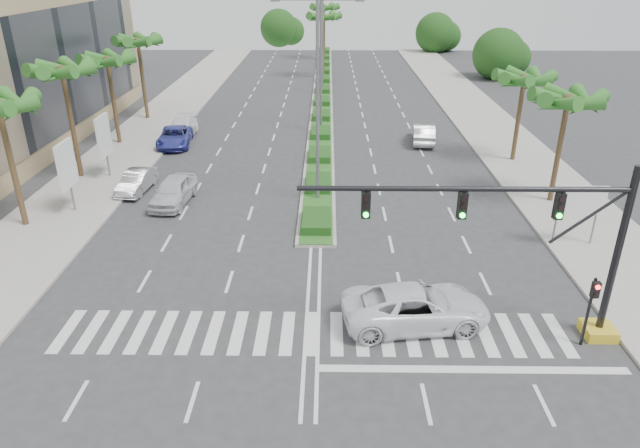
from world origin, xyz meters
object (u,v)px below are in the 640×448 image
object	(u,v)px
car_parked_d	(182,128)
car_right	(424,133)
car_parked_c	(175,137)
car_crossing	(416,306)
car_parked_a	(173,191)
car_parked_b	(137,181)

from	to	relation	value
car_parked_d	car_right	xyz separation A→B (m)	(20.30, -1.40, 0.04)
car_parked_d	car_right	size ratio (longest dim) A/B	1.08
car_parked_c	car_crossing	xyz separation A→B (m)	(16.04, -24.86, 0.11)
car_right	car_crossing	bearing A→B (deg)	87.62
car_parked_a	car_right	distance (m)	21.83
car_crossing	car_right	bearing A→B (deg)	-16.50
car_parked_a	car_parked_d	world-z (taller)	car_parked_a
car_parked_b	car_parked_d	xyz separation A→B (m)	(0.00, 12.60, 0.08)
car_parked_b	car_right	size ratio (longest dim) A/B	0.85
car_parked_a	car_crossing	world-z (taller)	car_crossing
car_parked_a	car_parked_b	world-z (taller)	car_parked_a
car_parked_d	car_parked_c	bearing A→B (deg)	-90.27
car_parked_c	car_parked_d	size ratio (longest dim) A/B	1.01
car_parked_a	car_right	xyz separation A→B (m)	(17.40, 13.19, -0.02)
car_parked_c	car_crossing	size ratio (longest dim) A/B	0.87
car_parked_d	car_parked_a	bearing A→B (deg)	-79.03
car_parked_c	car_crossing	distance (m)	29.59
car_parked_c	car_parked_d	xyz separation A→B (m)	(0.00, 2.50, 0.03)
car_parked_a	car_parked_c	bearing A→B (deg)	108.80
car_parked_a	car_parked_d	xyz separation A→B (m)	(-2.90, 14.59, -0.06)
car_parked_c	car_crossing	world-z (taller)	car_crossing
car_parked_c	car_right	xyz separation A→B (m)	(20.30, 1.10, 0.06)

